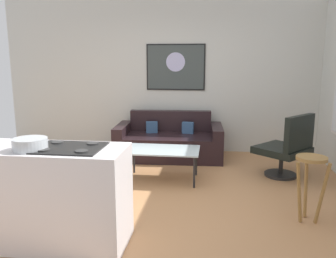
{
  "coord_description": "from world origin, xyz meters",
  "views": [
    {
      "loc": [
        0.73,
        -4.06,
        1.7
      ],
      "look_at": [
        0.09,
        0.9,
        0.7
      ],
      "focal_mm": 37.42,
      "sensor_mm": 36.0,
      "label": 1
    }
  ],
  "objects_px": {
    "bar_stool": "(311,172)",
    "mixing_bowl": "(30,144)",
    "armchair": "(287,147)",
    "couch": "(169,142)",
    "coffee_table": "(162,152)",
    "wall_painting": "(176,67)"
  },
  "relations": [
    {
      "from": "couch",
      "to": "bar_stool",
      "type": "distance_m",
      "value": 2.9
    },
    {
      "from": "armchair",
      "to": "mixing_bowl",
      "type": "bearing_deg",
      "value": -139.09
    },
    {
      "from": "couch",
      "to": "coffee_table",
      "type": "relative_size",
      "value": 1.79
    },
    {
      "from": "coffee_table",
      "to": "bar_stool",
      "type": "bearing_deg",
      "value": -32.22
    },
    {
      "from": "coffee_table",
      "to": "bar_stool",
      "type": "relative_size",
      "value": 1.47
    },
    {
      "from": "bar_stool",
      "to": "coffee_table",
      "type": "bearing_deg",
      "value": 147.78
    },
    {
      "from": "armchair",
      "to": "mixing_bowl",
      "type": "distance_m",
      "value": 3.54
    },
    {
      "from": "couch",
      "to": "bar_stool",
      "type": "relative_size",
      "value": 2.63
    },
    {
      "from": "armchair",
      "to": "couch",
      "type": "bearing_deg",
      "value": 154.91
    },
    {
      "from": "couch",
      "to": "coffee_table",
      "type": "bearing_deg",
      "value": -87.6
    },
    {
      "from": "coffee_table",
      "to": "mixing_bowl",
      "type": "xyz_separation_m",
      "value": [
        -0.87,
        -1.96,
        0.55
      ]
    },
    {
      "from": "couch",
      "to": "wall_painting",
      "type": "relative_size",
      "value": 1.74
    },
    {
      "from": "bar_stool",
      "to": "mixing_bowl",
      "type": "xyz_separation_m",
      "value": [
        -2.6,
        -0.87,
        0.43
      ]
    },
    {
      "from": "coffee_table",
      "to": "mixing_bowl",
      "type": "height_order",
      "value": "mixing_bowl"
    },
    {
      "from": "coffee_table",
      "to": "bar_stool",
      "type": "height_order",
      "value": "bar_stool"
    },
    {
      "from": "couch",
      "to": "wall_painting",
      "type": "xyz_separation_m",
      "value": [
        0.05,
        0.51,
        1.29
      ]
    },
    {
      "from": "couch",
      "to": "coffee_table",
      "type": "xyz_separation_m",
      "value": [
        0.05,
        -1.19,
        0.15
      ]
    },
    {
      "from": "coffee_table",
      "to": "mixing_bowl",
      "type": "relative_size",
      "value": 3.51
    },
    {
      "from": "mixing_bowl",
      "to": "wall_painting",
      "type": "xyz_separation_m",
      "value": [
        0.87,
        3.66,
        0.59
      ]
    },
    {
      "from": "armchair",
      "to": "mixing_bowl",
      "type": "relative_size",
      "value": 3.15
    },
    {
      "from": "mixing_bowl",
      "to": "wall_painting",
      "type": "bearing_deg",
      "value": 76.57
    },
    {
      "from": "couch",
      "to": "wall_painting",
      "type": "height_order",
      "value": "wall_painting"
    }
  ]
}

